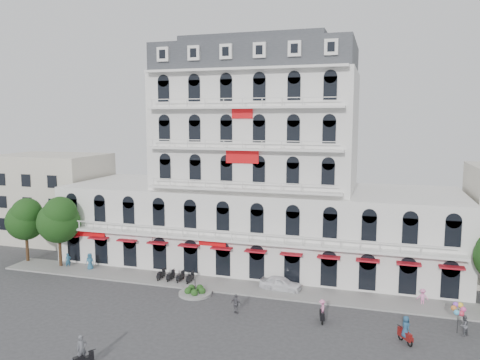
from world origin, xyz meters
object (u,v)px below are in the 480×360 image
Objects in this scene: parked_car at (281,283)px; rider_center at (322,310)px; rider_west at (82,353)px; rider_east at (406,330)px; balloon_vendor at (462,319)px.

rider_center is at bearing -137.68° from parked_car.
parked_car is 1.75× the size of rider_west.
rider_center is (14.72, 12.10, -0.10)m from rider_west.
parked_car is 7.81m from rider_center.
rider_east is 6.78m from rider_center.
balloon_vendor is (25.49, 12.91, 0.17)m from rider_west.
parked_car is at bearing 161.07° from balloon_vendor.
rider_center is (-6.49, 1.98, -0.07)m from rider_east.
balloon_vendor is (15.57, -5.34, 0.57)m from parked_car.
rider_west is 1.21× the size of rider_center.
balloon_vendor is at bearing -31.52° from rider_west.
rider_west reaches higher than parked_car.
parked_car is 2.12× the size of rider_center.
balloon_vendor reaches higher than rider_center.
rider_center is at bearing 38.86° from rider_east.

